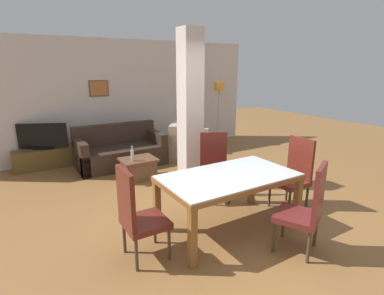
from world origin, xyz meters
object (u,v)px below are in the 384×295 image
dining_chair_far_right (214,165)px  tv_screen (43,137)px  dining_chair_head_left (137,213)px  bottle (132,155)px  coffee_table (139,168)px  armchair (188,145)px  tv_stand (45,158)px  dining_chair_near_right (306,208)px  dining_chair_head_right (294,172)px  sofa (120,152)px  dining_table (229,186)px  floor_lamp (219,93)px

dining_chair_far_right → tv_screen: 3.78m
dining_chair_head_left → bottle: size_ratio=3.79×
coffee_table → armchair: bearing=25.6°
tv_stand → dining_chair_near_right: bearing=-65.7°
dining_chair_head_right → dining_chair_far_right: same height
dining_chair_head_left → dining_chair_far_right: bearing=118.6°
dining_chair_head_right → bottle: dining_chair_head_right is taller
sofa → tv_stand: (-1.42, 0.65, -0.09)m
dining_chair_near_right → dining_chair_head_left: same height
dining_chair_head_right → dining_chair_far_right: (-0.81, 0.91, 0.00)m
dining_chair_near_right → bottle: 3.24m
coffee_table → bottle: size_ratio=2.30×
tv_stand → bottle: bearing=-52.8°
dining_table → tv_screen: 4.36m
dining_chair_near_right → bottle: (-0.88, 3.12, -0.05)m
tv_stand → tv_screen: size_ratio=1.35×
dining_chair_near_right → floor_lamp: bearing=38.4°
dining_chair_head_right → armchair: dining_chair_head_right is taller
bottle → floor_lamp: size_ratio=0.17×
sofa → tv_screen: bearing=-24.8°
dining_chair_head_left → sofa: 3.46m
sofa → floor_lamp: size_ratio=1.07×
armchair → tv_screen: 3.13m
sofa → armchair: bearing=170.3°
dining_chair_head_left → armchair: size_ratio=0.89×
dining_table → floor_lamp: (2.59, 3.76, 0.80)m
bottle → tv_screen: size_ratio=0.31×
armchair → bottle: size_ratio=4.28×
armchair → dining_chair_head_right: bearing=37.4°
dining_table → dining_chair_near_right: size_ratio=1.61×
dining_chair_head_left → sofa: dining_chair_head_left is taller
sofa → coffee_table: 1.00m
dining_chair_far_right → bottle: (-0.88, 1.36, -0.05)m
coffee_table → dining_table: bearing=-82.3°
dining_chair_head_right → floor_lamp: (1.35, 3.76, 0.85)m
dining_table → sofa: sofa is taller
armchair → tv_stand: bearing=-70.4°
tv_stand → tv_screen: bearing=116.6°
sofa → tv_screen: tv_screen is taller
dining_chair_far_right → dining_chair_near_right: bearing=115.2°
tv_screen → floor_lamp: 4.41m
tv_screen → coffee_table: bearing=155.0°
dining_table → dining_chair_far_right: dining_chair_far_right is taller
dining_chair_head_left → sofa: size_ratio=0.59×
dining_chair_head_left → coffee_table: dining_chair_head_left is taller
dining_chair_head_right → coffee_table: size_ratio=1.65×
coffee_table → floor_lamp: bearing=26.1°
dining_chair_near_right → armchair: size_ratio=0.89×
armchair → tv_screen: tv_screen is taller
dining_chair_head_left → coffee_table: (0.92, 2.34, -0.35)m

